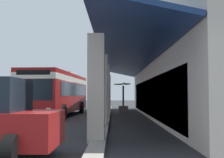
# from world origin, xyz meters

# --- Properties ---
(ground) EXTENTS (120.00, 120.00, 0.00)m
(ground) POSITION_xyz_m (0.00, 8.00, 0.00)
(ground) COLOR #2D2D30
(curb_strip) EXTENTS (30.38, 0.50, 0.12)m
(curb_strip) POSITION_xyz_m (-0.14, 3.23, 0.06)
(curb_strip) COLOR #9E998E
(curb_strip) RESTS_ON ground
(transit_bus) EXTENTS (11.34, 3.25, 3.34)m
(transit_bus) POSITION_xyz_m (-2.07, -0.44, 1.85)
(transit_bus) COLOR maroon
(transit_bus) RESTS_ON ground
(pedestrian) EXTENTS (0.33, 0.67, 1.66)m
(pedestrian) POSITION_xyz_m (4.99, -1.82, 0.93)
(pedestrian) COLOR navy
(pedestrian) RESTS_ON ground
(potted_palm) EXTENTS (1.73, 1.64, 2.70)m
(potted_palm) POSITION_xyz_m (-7.00, 4.60, 0.69)
(potted_palm) COLOR gray
(potted_palm) RESTS_ON ground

